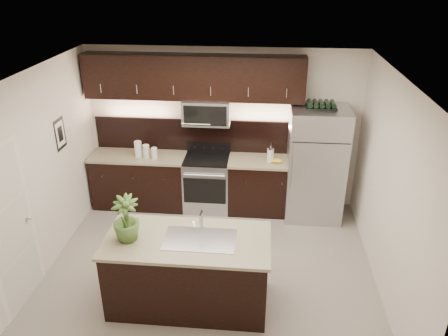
% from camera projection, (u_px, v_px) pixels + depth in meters
% --- Properties ---
extents(ground, '(4.50, 4.50, 0.00)m').
position_uv_depth(ground, '(210.00, 269.00, 6.11)').
color(ground, gray).
rests_on(ground, ground).
extents(room_walls, '(4.52, 4.02, 2.71)m').
position_uv_depth(room_walls, '(199.00, 159.00, 5.36)').
color(room_walls, silver).
rests_on(room_walls, ground).
extents(counter_run, '(3.51, 0.65, 0.94)m').
position_uv_depth(counter_run, '(195.00, 182.00, 7.46)').
color(counter_run, black).
rests_on(counter_run, ground).
extents(upper_fixtures, '(3.49, 0.40, 1.66)m').
position_uv_depth(upper_fixtures, '(195.00, 84.00, 6.88)').
color(upper_fixtures, black).
rests_on(upper_fixtures, counter_run).
extents(island, '(1.96, 0.96, 0.94)m').
position_uv_depth(island, '(189.00, 271.00, 5.33)').
color(island, black).
rests_on(island, ground).
extents(sink_faucet, '(0.84, 0.50, 0.28)m').
position_uv_depth(sink_faucet, '(200.00, 238.00, 5.12)').
color(sink_faucet, silver).
rests_on(sink_faucet, island).
extents(refrigerator, '(0.90, 0.81, 1.87)m').
position_uv_depth(refrigerator, '(315.00, 164.00, 7.04)').
color(refrigerator, '#B2B2B7').
rests_on(refrigerator, ground).
extents(wine_rack, '(0.46, 0.29, 0.11)m').
position_uv_depth(wine_rack, '(321.00, 105.00, 6.62)').
color(wine_rack, black).
rests_on(wine_rack, refrigerator).
extents(plant, '(0.33, 0.33, 0.56)m').
position_uv_depth(plant, '(126.00, 219.00, 5.01)').
color(plant, '#3E5F26').
rests_on(plant, island).
extents(canisters, '(0.39, 0.17, 0.27)m').
position_uv_depth(canisters, '(144.00, 151.00, 7.22)').
color(canisters, silver).
rests_on(canisters, counter_run).
extents(french_press, '(0.11, 0.11, 0.32)m').
position_uv_depth(french_press, '(270.00, 155.00, 7.06)').
color(french_press, silver).
rests_on(french_press, counter_run).
extents(bananas, '(0.21, 0.17, 0.06)m').
position_uv_depth(bananas, '(273.00, 161.00, 7.07)').
color(bananas, gold).
rests_on(bananas, counter_run).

